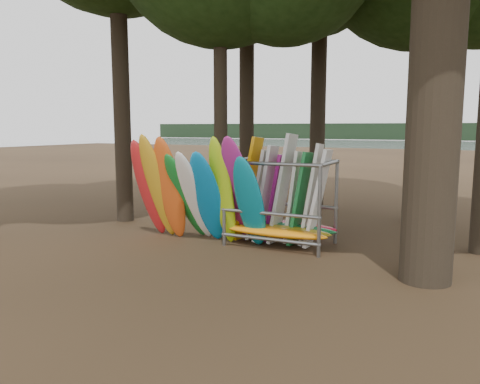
% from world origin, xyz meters
% --- Properties ---
extents(ground, '(120.00, 120.00, 0.00)m').
position_xyz_m(ground, '(0.00, 0.00, 0.00)').
color(ground, '#47331E').
rests_on(ground, ground).
extents(lake, '(160.00, 160.00, 0.00)m').
position_xyz_m(lake, '(0.00, 60.00, 0.00)').
color(lake, gray).
rests_on(lake, ground).
extents(far_shore, '(160.00, 4.00, 4.00)m').
position_xyz_m(far_shore, '(0.00, 110.00, 2.00)').
color(far_shore, black).
rests_on(far_shore, ground).
extents(kayak_row, '(3.87, 2.11, 3.02)m').
position_xyz_m(kayak_row, '(-1.59, 1.21, 1.33)').
color(kayak_row, red).
rests_on(kayak_row, ground).
extents(storage_rack, '(2.89, 1.50, 2.92)m').
position_xyz_m(storage_rack, '(0.52, 2.05, 1.04)').
color(storage_rack, gray).
rests_on(storage_rack, ground).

